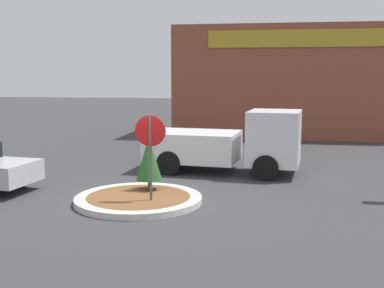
% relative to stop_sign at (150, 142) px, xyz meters
% --- Properties ---
extents(ground_plane, '(120.00, 120.00, 0.00)m').
position_rel_stop_sign_xyz_m(ground_plane, '(-0.44, 0.33, -1.73)').
color(ground_plane, '#38383A').
extents(traffic_island, '(3.48, 3.48, 0.17)m').
position_rel_stop_sign_xyz_m(traffic_island, '(-0.44, 0.33, -1.64)').
color(traffic_island, beige).
rests_on(traffic_island, ground_plane).
extents(stop_sign, '(0.82, 0.07, 2.45)m').
position_rel_stop_sign_xyz_m(stop_sign, '(0.00, 0.00, 0.00)').
color(stop_sign, '#4C4C51').
rests_on(stop_sign, ground_plane).
extents(island_shrub, '(0.75, 0.75, 1.55)m').
position_rel_stop_sign_xyz_m(island_shrub, '(-0.34, 1.15, -0.63)').
color(island_shrub, brown).
rests_on(island_shrub, traffic_island).
extents(utility_truck, '(5.61, 2.76, 2.25)m').
position_rel_stop_sign_xyz_m(utility_truck, '(1.72, 4.84, -0.65)').
color(utility_truck, white).
rests_on(utility_truck, ground_plane).
extents(storefront_building, '(13.54, 6.07, 6.17)m').
position_rel_stop_sign_xyz_m(storefront_building, '(4.49, 16.83, 1.36)').
color(storefront_building, brown).
rests_on(storefront_building, ground_plane).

